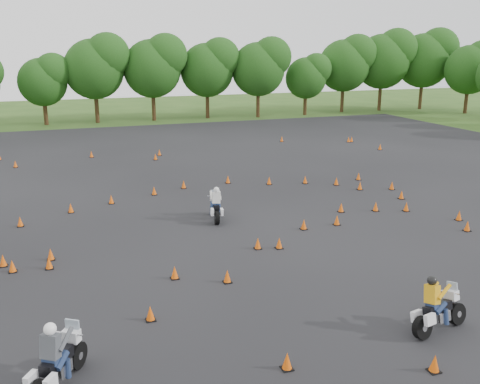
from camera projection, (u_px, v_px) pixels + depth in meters
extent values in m
plane|color=#2D5119|center=(272.00, 242.00, 22.81)|extent=(140.00, 140.00, 0.00)
plane|color=black|center=(227.00, 204.00, 28.26)|extent=(62.00, 62.00, 0.00)
cone|color=#DE5309|center=(352.00, 139.00, 46.81)|extent=(0.26, 0.26, 0.45)
cone|color=#DE5309|center=(20.00, 222.00, 24.74)|extent=(0.26, 0.26, 0.45)
cone|color=#DE5309|center=(269.00, 181.00, 32.31)|extent=(0.26, 0.26, 0.45)
cone|color=#DE5309|center=(282.00, 139.00, 46.92)|extent=(0.26, 0.26, 0.45)
cone|color=#DE5309|center=(3.00, 261.00, 20.24)|extent=(0.26, 0.26, 0.45)
cone|color=#DE5309|center=(380.00, 147.00, 43.18)|extent=(0.26, 0.26, 0.45)
cone|color=#DE5309|center=(359.00, 176.00, 33.39)|extent=(0.26, 0.26, 0.45)
cone|color=#DE5309|center=(279.00, 243.00, 22.04)|extent=(0.26, 0.26, 0.45)
cone|color=#DE5309|center=(392.00, 186.00, 31.15)|extent=(0.26, 0.26, 0.45)
cone|color=#DE5309|center=(51.00, 254.00, 20.85)|extent=(0.26, 0.26, 0.45)
cone|color=#DE5309|center=(228.00, 180.00, 32.60)|extent=(0.26, 0.26, 0.45)
cone|color=#DE5309|center=(15.00, 164.00, 36.87)|extent=(0.26, 0.26, 0.45)
cone|color=#DE5309|center=(175.00, 273.00, 19.16)|extent=(0.26, 0.26, 0.45)
cone|color=#DE5309|center=(150.00, 314.00, 16.23)|extent=(0.26, 0.26, 0.45)
cone|color=#DE5309|center=(360.00, 186.00, 31.10)|extent=(0.26, 0.26, 0.45)
cone|color=#DE5309|center=(305.00, 180.00, 32.53)|extent=(0.26, 0.26, 0.45)
cone|color=#DE5309|center=(227.00, 276.00, 18.85)|extent=(0.26, 0.26, 0.45)
cone|color=#DE5309|center=(111.00, 200.00, 28.35)|extent=(0.26, 0.26, 0.45)
cone|color=#DE5309|center=(459.00, 216.00, 25.62)|extent=(0.26, 0.26, 0.45)
cone|color=#DE5309|center=(287.00, 361.00, 13.77)|extent=(0.26, 0.26, 0.45)
cone|color=#DE5309|center=(71.00, 208.00, 26.82)|extent=(0.26, 0.26, 0.45)
cone|color=#DE5309|center=(402.00, 195.00, 29.22)|extent=(0.26, 0.26, 0.45)
cone|color=#DE5309|center=(91.00, 154.00, 40.22)|extent=(0.26, 0.26, 0.45)
cone|color=#DE5309|center=(349.00, 140.00, 46.66)|extent=(0.26, 0.26, 0.45)
cone|color=#DE5309|center=(159.00, 153.00, 40.94)|extent=(0.26, 0.26, 0.45)
cone|color=#DE5309|center=(155.00, 157.00, 39.32)|extent=(0.26, 0.26, 0.45)
cone|color=#DE5309|center=(184.00, 185.00, 31.41)|extent=(0.26, 0.26, 0.45)
cone|color=#DE5309|center=(258.00, 244.00, 22.00)|extent=(0.26, 0.26, 0.45)
cone|color=#DE5309|center=(376.00, 207.00, 27.07)|extent=(0.26, 0.26, 0.45)
cone|color=#DE5309|center=(435.00, 364.00, 13.67)|extent=(0.26, 0.26, 0.45)
cone|color=#DE5309|center=(12.00, 266.00, 19.73)|extent=(0.26, 0.26, 0.45)
cone|color=#DE5309|center=(337.00, 220.00, 24.95)|extent=(0.26, 0.26, 0.45)
cone|color=#DE5309|center=(336.00, 181.00, 32.16)|extent=(0.26, 0.26, 0.45)
cone|color=#DE5309|center=(49.00, 263.00, 20.01)|extent=(0.26, 0.26, 0.45)
cone|color=#DE5309|center=(304.00, 225.00, 24.35)|extent=(0.26, 0.26, 0.45)
cone|color=#DE5309|center=(406.00, 207.00, 27.04)|extent=(0.26, 0.26, 0.45)
cone|color=#DE5309|center=(154.00, 191.00, 30.04)|extent=(0.26, 0.26, 0.45)
cone|color=#DE5309|center=(467.00, 226.00, 24.13)|extent=(0.26, 0.26, 0.45)
cone|color=#DE5309|center=(341.00, 208.00, 26.91)|extent=(0.26, 0.26, 0.45)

